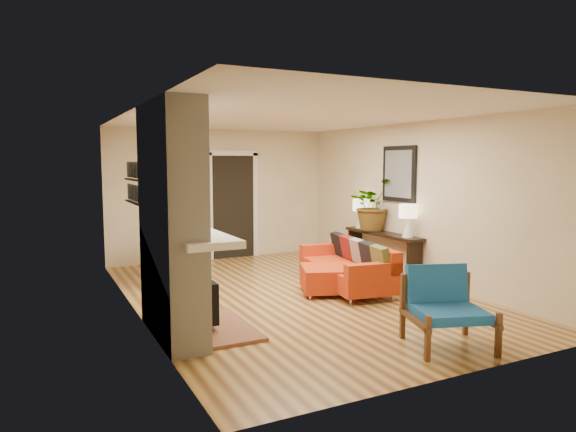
# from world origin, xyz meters

# --- Properties ---
(room_shell) EXTENTS (6.50, 6.50, 6.50)m
(room_shell) POSITION_xyz_m (0.60, 2.63, 1.24)
(room_shell) COLOR tan
(room_shell) RESTS_ON ground
(fireplace) EXTENTS (1.09, 1.68, 2.60)m
(fireplace) POSITION_xyz_m (-2.00, -1.00, 1.24)
(fireplace) COLOR white
(fireplace) RESTS_ON ground
(sofa) EXTENTS (1.10, 2.05, 0.77)m
(sofa) POSITION_xyz_m (0.98, -0.01, 0.34)
(sofa) COLOR silver
(sofa) RESTS_ON ground
(ottoman) EXTENTS (1.02, 1.02, 0.40)m
(ottoman) POSITION_xyz_m (0.51, -0.15, 0.23)
(ottoman) COLOR silver
(ottoman) RESTS_ON ground
(blue_chair) EXTENTS (1.00, 0.99, 0.83)m
(blue_chair) POSITION_xyz_m (0.50, -2.54, 0.45)
(blue_chair) COLOR brown
(blue_chair) RESTS_ON ground
(dining_table) EXTENTS (1.19, 1.96, 1.03)m
(dining_table) POSITION_xyz_m (-1.31, 1.75, 0.68)
(dining_table) COLOR brown
(dining_table) RESTS_ON ground
(console_table) EXTENTS (0.34, 1.85, 0.72)m
(console_table) POSITION_xyz_m (2.07, 0.63, 0.58)
(console_table) COLOR black
(console_table) RESTS_ON ground
(lamp_near) EXTENTS (0.30, 0.30, 0.54)m
(lamp_near) POSITION_xyz_m (2.07, -0.03, 1.06)
(lamp_near) COLOR white
(lamp_near) RESTS_ON console_table
(lamp_far) EXTENTS (0.30, 0.30, 0.54)m
(lamp_far) POSITION_xyz_m (2.07, 1.31, 1.06)
(lamp_far) COLOR white
(lamp_far) RESTS_ON console_table
(houseplant) EXTENTS (1.00, 0.92, 0.93)m
(houseplant) POSITION_xyz_m (2.06, 0.93, 1.19)
(houseplant) COLOR #1E5919
(houseplant) RESTS_ON console_table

